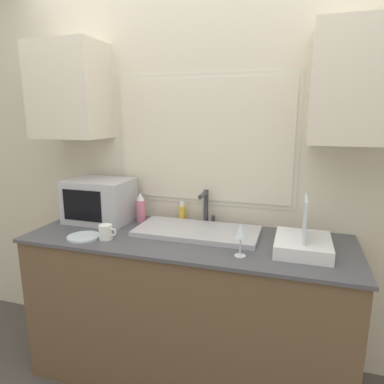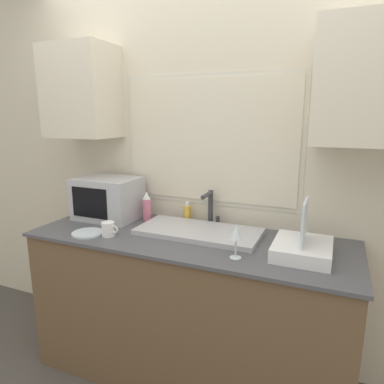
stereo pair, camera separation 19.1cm
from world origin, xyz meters
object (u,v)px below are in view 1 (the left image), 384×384
microwave (100,200)px  wine_glass (241,232)px  faucet (206,205)px  dish_rack (303,243)px  soap_bottle (182,213)px  mug_near_sink (106,232)px  spray_bottle (141,208)px

microwave → wine_glass: bearing=-17.5°
faucet → dish_rack: bearing=-25.1°
soap_bottle → wine_glass: 0.66m
dish_rack → mug_near_sink: size_ratio=3.14×
faucet → spray_bottle: 0.44m
soap_bottle → spray_bottle: bearing=-162.7°
faucet → mug_near_sink: 0.65m
mug_near_sink → dish_rack: bearing=7.9°
spray_bottle → wine_glass: bearing=-27.5°
mug_near_sink → soap_bottle: bearing=55.4°
dish_rack → mug_near_sink: dish_rack is taller
wine_glass → spray_bottle: bearing=152.5°
dish_rack → soap_bottle: size_ratio=2.50×
soap_bottle → wine_glass: size_ratio=0.79×
wine_glass → mug_near_sink: bearing=179.0°
faucet → spray_bottle: faucet is taller
wine_glass → dish_rack: bearing=28.2°
dish_rack → soap_bottle: (-0.77, 0.30, 0.01)m
dish_rack → spray_bottle: bearing=168.1°
dish_rack → soap_bottle: bearing=158.8°
dish_rack → wine_glass: bearing=-151.8°
faucet → dish_rack: 0.67m
soap_bottle → microwave: bearing=-164.7°
mug_near_sink → spray_bottle: bearing=82.8°
faucet → microwave: size_ratio=0.54×
microwave → wine_glass: (1.00, -0.32, -0.01)m
faucet → microwave: 0.71m
microwave → wine_glass: microwave is taller
dish_rack → wine_glass: (-0.30, -0.16, 0.08)m
spray_bottle → mug_near_sink: 0.37m
spray_bottle → soap_bottle: spray_bottle is taller
dish_rack → faucet: bearing=154.9°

